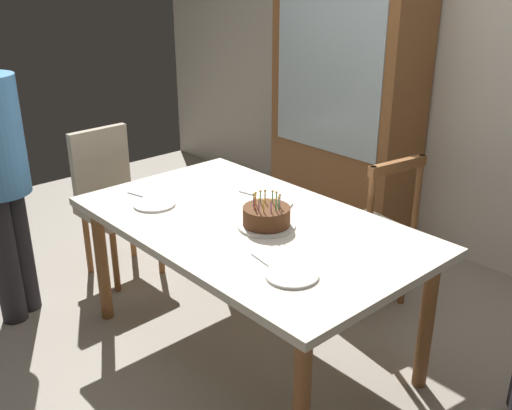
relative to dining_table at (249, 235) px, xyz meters
The scene contains 13 objects.
ground 0.67m from the dining_table, ahead, with size 6.40×6.40×0.00m, color #9E9384.
back_wall 1.95m from the dining_table, 90.00° to the left, with size 6.40×0.10×2.60m, color silver.
dining_table is the anchor object (origin of this frame).
birthday_cake 0.17m from the dining_table, ahead, with size 0.28×0.28×0.17m.
plate_near_celebrant 0.55m from the dining_table, 154.07° to the right, with size 0.22×0.22×0.01m, color white.
plate_far_side 0.27m from the dining_table, 110.50° to the left, with size 0.22×0.22×0.01m, color white.
plate_near_guest 0.58m from the dining_table, 24.02° to the right, with size 0.22×0.22×0.01m, color white.
fork_near_celebrant 0.69m from the dining_table, 160.94° to the right, with size 0.18×0.02×0.01m, color silver.
fork_far_side 0.36m from the dining_table, 135.69° to the left, with size 0.18×0.02×0.01m, color silver.
fork_near_guest 0.45m from the dining_table, 32.91° to the right, with size 0.18×0.02×0.01m, color silver.
chair_spindle_back 0.87m from the dining_table, 82.29° to the left, with size 0.50×0.50×0.95m.
chair_upholstered 1.28m from the dining_table, behind, with size 0.46×0.45×0.95m.
china_cabinet 1.73m from the dining_table, 114.47° to the left, with size 1.10×0.45×1.90m.
Camera 1 is at (1.99, -1.74, 1.93)m, focal length 41.27 mm.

